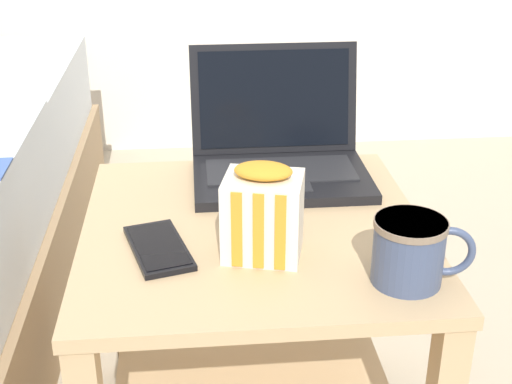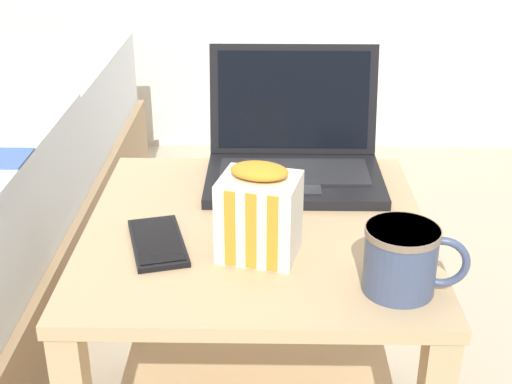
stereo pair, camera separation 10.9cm
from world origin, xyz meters
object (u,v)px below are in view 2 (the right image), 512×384
at_px(mug_front_left, 403,256).
at_px(snack_bag, 259,214).
at_px(laptop, 294,153).
at_px(cell_phone, 158,242).

xyz_separation_m(mug_front_left, snack_bag, (-0.20, 0.10, 0.01)).
distance_m(laptop, cell_phone, 0.35).
height_order(snack_bag, cell_phone, snack_bag).
bearing_deg(laptop, mug_front_left, -70.93).
distance_m(laptop, mug_front_left, 0.42).
height_order(mug_front_left, snack_bag, snack_bag).
distance_m(snack_bag, cell_phone, 0.17).
relative_size(mug_front_left, cell_phone, 0.83).
bearing_deg(cell_phone, mug_front_left, -18.71).
distance_m(mug_front_left, cell_phone, 0.38).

